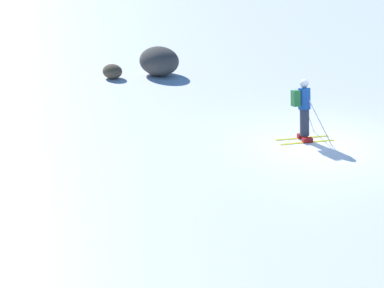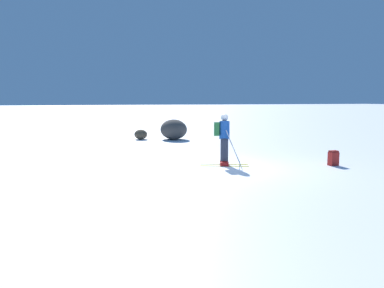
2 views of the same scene
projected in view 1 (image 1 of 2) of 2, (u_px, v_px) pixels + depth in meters
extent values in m
plane|color=white|center=(317.00, 145.00, 17.68)|extent=(300.00, 300.00, 0.00)
cube|color=yellow|center=(307.00, 142.00, 17.86)|extent=(0.71, 1.51, 0.01)
cube|color=yellow|center=(302.00, 138.00, 18.19)|extent=(0.71, 1.51, 0.01)
cube|color=#B21919|center=(307.00, 140.00, 17.84)|extent=(0.24, 0.31, 0.12)
cube|color=#B21919|center=(302.00, 136.00, 18.16)|extent=(0.24, 0.31, 0.12)
cylinder|color=#2D3342|center=(305.00, 122.00, 17.93)|extent=(0.46, 0.39, 0.78)
cylinder|color=#194799|center=(304.00, 99.00, 17.80)|extent=(0.54, 0.48, 0.64)
sphere|color=tan|center=(304.00, 84.00, 17.73)|extent=(0.31, 0.29, 0.25)
sphere|color=silver|center=(304.00, 83.00, 17.72)|extent=(0.36, 0.34, 0.28)
cube|color=#236633|center=(296.00, 98.00, 17.74)|extent=(0.40, 0.30, 0.48)
cylinder|color=#B7B7BC|center=(321.00, 123.00, 17.59)|extent=(0.79, 0.25, 1.18)
cylinder|color=#B7B7BC|center=(308.00, 115.00, 18.38)|extent=(0.03, 0.56, 1.10)
ellipsoid|color=brown|center=(112.00, 71.00, 24.20)|extent=(0.83, 0.71, 0.54)
ellipsoid|color=#4C4742|center=(159.00, 61.00, 24.57)|extent=(1.69, 1.44, 1.10)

